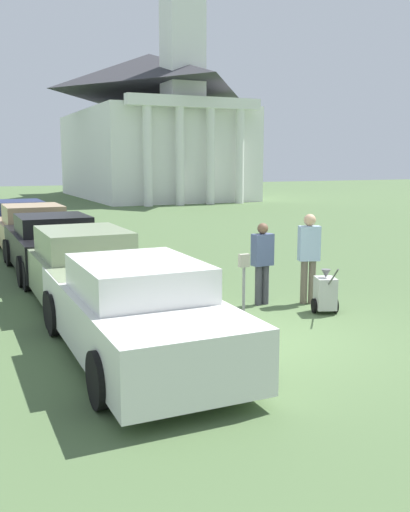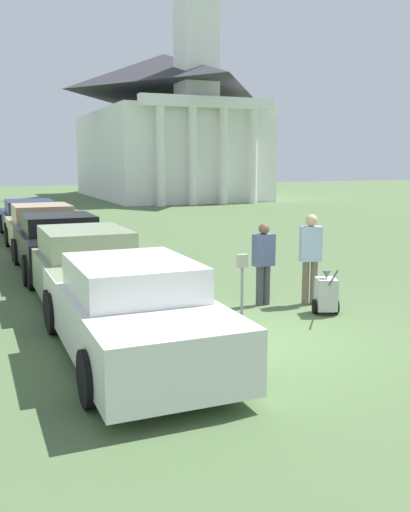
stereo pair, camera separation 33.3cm
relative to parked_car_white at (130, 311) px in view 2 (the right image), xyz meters
The scene contains 11 objects.
ground_plane 2.40m from the parked_car_white, ahead, with size 120.00×120.00×0.00m, color #4C663D.
parked_car_white is the anchor object (origin of this frame).
parked_car_sage 3.53m from the parked_car_white, 90.00° to the left, with size 1.97×5.11×1.54m.
parked_car_black 7.06m from the parked_car_white, 90.00° to the left, with size 2.07×4.65×1.51m.
parked_car_tan 10.63m from the parked_car_white, 90.00° to the left, with size 2.07×4.94×1.51m.
parked_car_navy 14.46m from the parked_car_white, 90.00° to the left, with size 2.02×5.29×1.41m.
parking_meter 2.26m from the parked_car_white, 16.96° to the left, with size 0.18×0.09×1.30m.
person_worker 3.81m from the parked_car_white, 30.93° to the left, with size 0.44×0.25×1.65m.
person_supervisor 4.49m from the parked_car_white, 21.68° to the left, with size 0.47×0.34×1.82m.
equipment_cart 4.15m from the parked_car_white, 12.56° to the left, with size 0.55×0.99×1.00m.
church 37.62m from the parked_car_white, 70.44° to the left, with size 11.06×17.80×26.01m.
Camera 2 is at (-4.38, -8.03, 2.87)m, focal length 40.00 mm.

